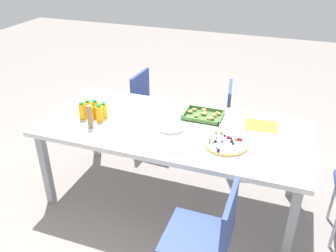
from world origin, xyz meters
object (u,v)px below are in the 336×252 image
object	(u,v)px
snack_tray	(204,115)
chair_far_left	(150,104)
chair_far_right	(240,118)
juice_bottle_5	(104,111)
juice_bottle_0	(82,111)
party_table	(173,133)
paper_folder	(261,125)
juice_bottle_3	(88,108)
juice_bottle_4	(96,109)
chair_near_right	(208,235)
juice_bottle_2	(99,113)
plate_stack	(170,126)
fruit_pizza	(226,143)
juice_bottle_1	(90,113)
cardboard_tube	(90,117)
napkin_stack	(179,148)

from	to	relation	value
snack_tray	chair_far_left	bearing A→B (deg)	142.36
chair_far_right	juice_bottle_5	bearing A→B (deg)	-58.95
juice_bottle_5	juice_bottle_0	bearing A→B (deg)	-151.61
party_table	paper_folder	xyz separation A→B (m)	(0.67, 0.25, 0.06)
party_table	juice_bottle_3	xyz separation A→B (m)	(-0.74, -0.05, 0.12)
chair_far_right	juice_bottle_4	xyz separation A→B (m)	(-1.10, -0.85, 0.31)
chair_near_right	juice_bottle_5	distance (m)	1.37
juice_bottle_2	paper_folder	distance (m)	1.32
snack_tray	plate_stack	world-z (taller)	snack_tray
juice_bottle_5	juice_bottle_3	bearing A→B (deg)	-178.11
juice_bottle_0	snack_tray	xyz separation A→B (m)	(0.94, 0.37, -0.06)
chair_near_right	chair_far_left	xyz separation A→B (m)	(-1.03, 1.60, 0.00)
chair_far_right	fruit_pizza	world-z (taller)	chair_far_right
juice_bottle_1	cardboard_tube	bearing A→B (deg)	-59.68
chair_far_right	paper_folder	world-z (taller)	chair_far_right
paper_folder	juice_bottle_2	bearing A→B (deg)	-163.90
chair_far_left	plate_stack	bearing A→B (deg)	35.54
paper_folder	juice_bottle_3	bearing A→B (deg)	-168.14
chair_far_left	napkin_stack	world-z (taller)	chair_far_left
party_table	cardboard_tube	bearing A→B (deg)	-158.44
juice_bottle_3	juice_bottle_5	size ratio (longest dim) A/B	1.01
juice_bottle_3	fruit_pizza	xyz separation A→B (m)	(1.20, -0.09, -0.05)
chair_near_right	chair_far_right	bearing A→B (deg)	2.96
juice_bottle_0	juice_bottle_4	distance (m)	0.11
chair_far_right	plate_stack	xyz separation A→B (m)	(-0.43, -0.84, 0.26)
napkin_stack	chair_far_right	bearing A→B (deg)	75.70
plate_stack	snack_tray	bearing A→B (deg)	54.91
party_table	juice_bottle_5	size ratio (longest dim) A/B	16.11
juice_bottle_2	plate_stack	world-z (taller)	juice_bottle_2
plate_stack	party_table	bearing A→B (deg)	83.52
party_table	chair_far_right	size ratio (longest dim) A/B	2.59
juice_bottle_3	napkin_stack	world-z (taller)	juice_bottle_3
napkin_stack	cardboard_tube	size ratio (longest dim) A/B	0.77
juice_bottle_3	cardboard_tube	world-z (taller)	cardboard_tube
chair_far_left	juice_bottle_0	xyz separation A→B (m)	(-0.22, -0.93, 0.31)
chair_far_right	chair_far_left	world-z (taller)	same
juice_bottle_4	snack_tray	distance (m)	0.91
juice_bottle_4	napkin_stack	distance (m)	0.85
juice_bottle_3	cardboard_tube	xyz separation A→B (m)	(0.13, -0.19, 0.03)
juice_bottle_5	paper_folder	world-z (taller)	juice_bottle_5
fruit_pizza	juice_bottle_0	bearing A→B (deg)	179.66
juice_bottle_3	juice_bottle_2	bearing A→B (deg)	-24.97
chair_far_right	juice_bottle_0	world-z (taller)	juice_bottle_0
juice_bottle_5	snack_tray	distance (m)	0.84
napkin_stack	plate_stack	bearing A→B (deg)	120.58
chair_far_left	juice_bottle_3	size ratio (longest dim) A/B	6.17
chair_near_right	juice_bottle_4	bearing A→B (deg)	57.57
chair_near_right	napkin_stack	world-z (taller)	chair_near_right
juice_bottle_2	paper_folder	world-z (taller)	juice_bottle_2
juice_bottle_1	fruit_pizza	size ratio (longest dim) A/B	0.40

